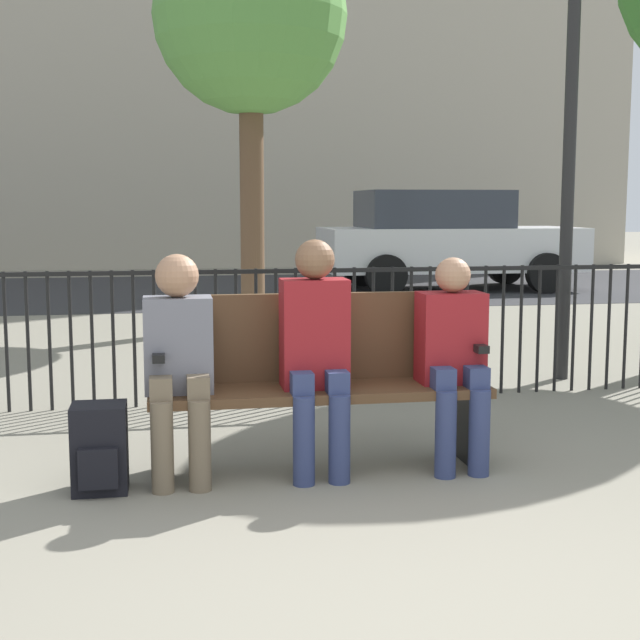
{
  "coord_description": "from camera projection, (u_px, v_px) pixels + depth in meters",
  "views": [
    {
      "loc": [
        -0.78,
        -2.63,
        1.39
      ],
      "look_at": [
        0.0,
        1.85,
        0.8
      ],
      "focal_mm": 50.0,
      "sensor_mm": 36.0,
      "label": 1
    }
  ],
  "objects": [
    {
      "name": "street_surface",
      "position": [
        214.0,
        290.0,
        14.6
      ],
      "size": [
        24.0,
        6.0,
        0.01
      ],
      "color": "#2B2B2D",
      "rests_on": "ground"
    },
    {
      "name": "seated_person_2",
      "position": [
        454.0,
        352.0,
        4.67
      ],
      "size": [
        0.34,
        0.39,
        1.12
      ],
      "color": "navy",
      "rests_on": "ground"
    },
    {
      "name": "fence_railing",
      "position": [
        277.0,
        324.0,
        6.26
      ],
      "size": [
        9.01,
        0.03,
        0.95
      ],
      "color": "black",
      "rests_on": "ground"
    },
    {
      "name": "parked_car_1",
      "position": [
        445.0,
        238.0,
        14.58
      ],
      "size": [
        4.2,
        1.94,
        1.62
      ],
      "color": "silver",
      "rests_on": "ground"
    },
    {
      "name": "seated_person_0",
      "position": [
        179.0,
        354.0,
        4.43
      ],
      "size": [
        0.34,
        0.39,
        1.15
      ],
      "color": "brown",
      "rests_on": "ground"
    },
    {
      "name": "ground_plane",
      "position": [
        418.0,
        638.0,
        2.88
      ],
      "size": [
        80.0,
        80.0,
        0.0
      ],
      "primitive_type": "plane",
      "color": "gray"
    },
    {
      "name": "seated_person_1",
      "position": [
        316.0,
        345.0,
        4.55
      ],
      "size": [
        0.34,
        0.39,
        1.22
      ],
      "color": "navy",
      "rests_on": "ground"
    },
    {
      "name": "backpack",
      "position": [
        100.0,
        449.0,
        4.32
      ],
      "size": [
        0.26,
        0.27,
        0.43
      ],
      "color": "black",
      "rests_on": "ground"
    },
    {
      "name": "tree_0",
      "position": [
        250.0,
        20.0,
        9.85
      ],
      "size": [
        2.16,
        2.16,
        4.54
      ],
      "color": "brown",
      "rests_on": "ground"
    },
    {
      "name": "park_bench",
      "position": [
        317.0,
        375.0,
        4.7
      ],
      "size": [
        1.76,
        0.45,
        0.92
      ],
      "color": "#4C331E",
      "rests_on": "ground"
    },
    {
      "name": "lamp_post",
      "position": [
        571.0,
        92.0,
        6.88
      ],
      "size": [
        0.28,
        0.28,
        3.37
      ],
      "color": "black",
      "rests_on": "ground"
    }
  ]
}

